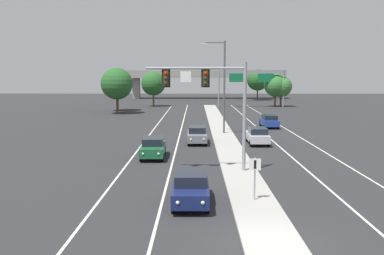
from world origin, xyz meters
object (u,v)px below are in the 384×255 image
Objects in this scene: street_lamp_median at (222,81)px; median_sign_post at (255,172)px; overhead_signal_mast at (213,94)px; car_receding_blue at (269,121)px; car_oncoming_navy at (191,187)px; car_receding_silver at (257,135)px; tree_far_right_a at (258,80)px; tree_far_left_a at (117,84)px; tree_far_right_b at (275,85)px; tree_far_left_b at (117,84)px; car_oncoming_grey at (197,135)px; highway_sign_gantry at (251,76)px; tree_far_left_c at (153,84)px; tree_far_right_c at (281,86)px; car_oncoming_green at (153,147)px.

median_sign_post is at bearing -89.71° from street_lamp_median.
overhead_signal_mast reaches higher than car_receding_blue.
car_receding_silver is (6.11, 18.44, 0.00)m from car_oncoming_navy.
tree_far_right_a is (6.72, 55.88, 4.36)m from car_receding_blue.
tree_far_left_a reaches higher than tree_far_right_b.
tree_far_left_a reaches higher than tree_far_left_b.
car_oncoming_navy is (-1.41, -6.76, -4.48)m from overhead_signal_mast.
tree_far_right_a reaches higher than car_oncoming_grey.
highway_sign_gantry is 1.99× the size of tree_far_right_b.
car_receding_blue is 0.59× the size of tree_far_left_a.
highway_sign_gantry is at bearing 83.28° from car_receding_silver.
tree_far_left_b is at bearing -161.27° from tree_far_right_b.
car_receding_silver is 0.62× the size of tree_far_left_c.
tree_far_right_a is (24.52, 21.26, 0.47)m from tree_far_left_c.
highway_sign_gantry is at bearing -163.99° from tree_far_right_b.
tree_far_left_b is at bearing 134.29° from car_receding_blue.
car_receding_blue is 33.47m from tree_far_left_b.
car_oncoming_grey is 49.40m from tree_far_right_c.
car_oncoming_navy is at bearing -105.23° from tree_far_right_c.
car_receding_silver is at bearing -102.60° from tree_far_right_b.
tree_far_left_b is at bearing 99.71° from tree_far_left_a.
tree_far_left_c is (-17.80, 34.62, 3.89)m from car_receding_blue.
street_lamp_median is (1.74, 18.12, 0.49)m from overhead_signal_mast.
tree_far_left_c is at bearing 97.32° from car_oncoming_navy.
median_sign_post reaches higher than car_receding_silver.
street_lamp_median is 1.26× the size of tree_far_right_a.
tree_far_left_b is (-19.93, 36.25, 3.99)m from car_receding_silver.
car_oncoming_green is (-3.10, 11.86, 0.00)m from car_oncoming_navy.
tree_far_left_b is at bearing 118.80° from car_receding_silver.
tree_far_left_a is at bearing 123.42° from street_lamp_median.
car_oncoming_navy is (-3.15, -24.88, -4.97)m from street_lamp_median.
overhead_signal_mast is at bearing -104.54° from tree_far_right_b.
car_receding_blue is 56.45m from tree_far_right_a.
median_sign_post is 0.49× the size of car_oncoming_grey.
street_lamp_median is 29.10m from tree_far_left_a.
highway_sign_gantry is at bearing 79.80° from car_oncoming_navy.
overhead_signal_mast is 44.74m from tree_far_left_a.
street_lamp_median reaches higher than tree_far_right_b.
street_lamp_median reaches higher than tree_far_right_a.
tree_far_left_a reaches higher than car_oncoming_navy.
car_receding_blue is at bearing 75.27° from car_receding_silver.
overhead_signal_mast is 7.84m from median_sign_post.
overhead_signal_mast reaches higher than car_oncoming_green.
tree_far_right_b is at bearing 18.73° from tree_far_left_b.
tree_far_left_b reaches higher than car_receding_silver.
car_receding_blue is at bearing -62.78° from tree_far_left_c.
car_receding_silver is at bearing 68.07° from overhead_signal_mast.
tree_far_right_b is at bearing 28.30° from tree_far_left_a.
tree_far_left_c is (-8.42, 65.52, 3.89)m from car_oncoming_navy.
tree_far_right_c reaches higher than car_oncoming_green.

